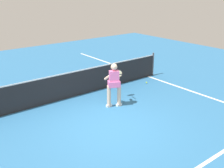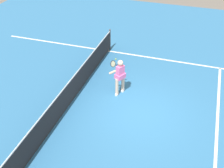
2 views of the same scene
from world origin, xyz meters
TOP-DOWN VIEW (x-y plane):
  - ground_plane at (0.00, 0.00)m, footprint 24.92×24.92m
  - sideline_right_marking at (4.34, 0.00)m, footprint 0.10×17.17m
  - court_net at (0.00, 2.75)m, footprint 9.36×0.08m
  - tennis_player at (1.01, 1.12)m, footprint 1.04×0.83m
  - tennis_ball_near at (3.60, 2.10)m, footprint 0.07×0.07m

SIDE VIEW (x-z plane):
  - ground_plane at x=0.00m, z-range 0.00..0.00m
  - sideline_right_marking at x=4.34m, z-range 0.00..0.01m
  - tennis_ball_near at x=3.60m, z-range 0.00..0.07m
  - court_net at x=0.00m, z-range -0.03..1.05m
  - tennis_player at x=1.01m, z-range 0.07..1.62m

